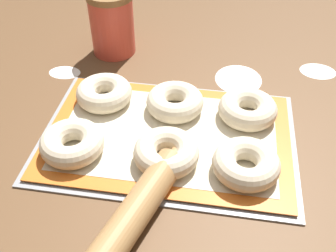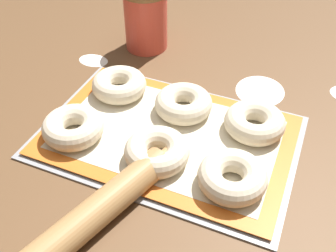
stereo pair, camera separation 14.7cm
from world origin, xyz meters
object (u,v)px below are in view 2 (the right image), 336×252
object	(u,v)px
bagel_back_left	(119,85)
bagel_back_center	(183,103)
bagel_front_center	(156,151)
bagel_back_right	(255,122)
bagel_front_left	(73,127)
flour_canister	(146,18)
rolling_pin	(92,216)
baking_tray	(168,136)
bagel_front_right	(232,177)

from	to	relation	value
bagel_back_left	bagel_back_center	world-z (taller)	same
bagel_front_center	bagel_back_center	bearing A→B (deg)	91.83
bagel_back_left	bagel_back_right	xyz separation A→B (m)	(0.33, -0.01, 0.00)
bagel_front_left	bagel_back_right	distance (m)	0.38
bagel_back_left	bagel_back_center	xyz separation A→B (m)	(0.17, -0.01, 0.00)
flour_canister	rolling_pin	distance (m)	0.61
baking_tray	rolling_pin	size ratio (longest dim) A/B	1.25
bagel_front_center	bagel_back_center	size ratio (longest dim) A/B	1.00
bagel_front_right	bagel_back_right	size ratio (longest dim) A/B	1.00
baking_tray	bagel_back_center	xyz separation A→B (m)	(0.00, 0.08, 0.03)
bagel_back_center	rolling_pin	world-z (taller)	same
bagel_front_center	flour_canister	size ratio (longest dim) A/B	0.75
bagel_back_left	bagel_back_center	size ratio (longest dim) A/B	1.00
bagel_back_center	rolling_pin	xyz separation A→B (m)	(-0.03, -0.33, -0.01)
bagel_front_right	bagel_back_left	size ratio (longest dim) A/B	1.00
baking_tray	flour_canister	bearing A→B (deg)	121.94
bagel_front_center	bagel_front_right	size ratio (longest dim) A/B	1.00
bagel_front_center	bagel_back_right	distance (m)	0.22
bagel_back_left	bagel_back_right	distance (m)	0.33
bagel_front_left	rolling_pin	size ratio (longest dim) A/B	0.30
bagel_back_left	flour_canister	bearing A→B (deg)	99.63
baking_tray	rolling_pin	xyz separation A→B (m)	(-0.03, -0.25, 0.02)
baking_tray	bagel_back_left	xyz separation A→B (m)	(-0.16, 0.09, 0.03)
baking_tray	bagel_back_right	bearing A→B (deg)	26.72
flour_canister	baking_tray	bearing A→B (deg)	-58.06
bagel_front_left	bagel_front_right	world-z (taller)	same
bagel_back_center	flour_canister	size ratio (longest dim) A/B	0.75
rolling_pin	bagel_front_left	bearing A→B (deg)	130.88
bagel_back_right	bagel_back_left	bearing A→B (deg)	178.79
baking_tray	flour_canister	distance (m)	0.39
bagel_front_left	rolling_pin	bearing A→B (deg)	-49.12
bagel_back_left	flour_canister	xyz separation A→B (m)	(-0.04, 0.24, 0.05)
baking_tray	bagel_front_left	size ratio (longest dim) A/B	4.16
bagel_front_left	bagel_back_center	world-z (taller)	same
bagel_front_right	bagel_back_center	size ratio (longest dim) A/B	1.00
bagel_front_center	flour_canister	xyz separation A→B (m)	(-0.21, 0.40, 0.05)
bagel_front_center	bagel_front_left	bearing A→B (deg)	-178.85
bagel_front_center	baking_tray	bearing A→B (deg)	95.73
bagel_front_right	rolling_pin	size ratio (longest dim) A/B	0.30
baking_tray	bagel_back_center	distance (m)	0.09
bagel_front_center	bagel_back_right	world-z (taller)	same
bagel_back_right	flour_canister	xyz separation A→B (m)	(-0.37, 0.24, 0.05)
rolling_pin	flour_canister	bearing A→B (deg)	106.50
bagel_front_right	flour_canister	bearing A→B (deg)	131.86
flour_canister	rolling_pin	world-z (taller)	flour_canister
bagel_front_left	rolling_pin	world-z (taller)	same
bagel_back_left	rolling_pin	distance (m)	0.36
bagel_front_center	bagel_front_right	world-z (taller)	same
bagel_front_right	bagel_back_center	world-z (taller)	same
bagel_front_left	bagel_front_center	xyz separation A→B (m)	(0.19, 0.00, 0.00)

